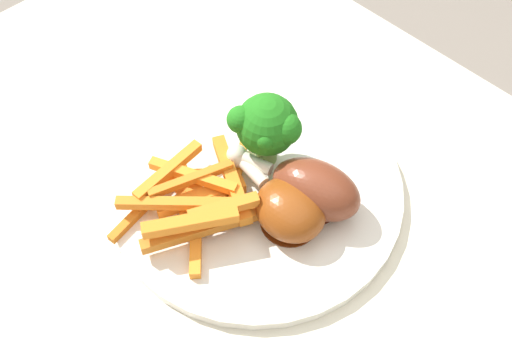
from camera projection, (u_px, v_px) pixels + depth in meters
dining_table at (278, 319)px, 0.60m from camera, size 0.96×0.65×0.70m
dinner_plate at (256, 186)px, 0.54m from camera, size 0.28×0.28×0.01m
broccoli_floret_front at (267, 126)px, 0.51m from camera, size 0.06×0.06×0.08m
carrot_fries_pile at (198, 200)px, 0.51m from camera, size 0.11×0.16×0.04m
chicken_drumstick_near at (312, 187)px, 0.51m from camera, size 0.13×0.07×0.05m
chicken_drumstick_far at (287, 206)px, 0.50m from camera, size 0.12×0.07×0.04m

